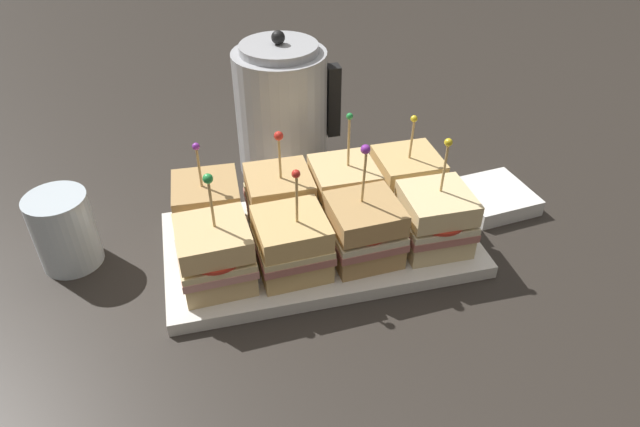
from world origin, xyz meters
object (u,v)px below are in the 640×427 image
(sandwich_front_far_right, at_px, (435,219))
(sandwich_back_far_left, at_px, (208,209))
(sandwich_front_center_left, at_px, (292,244))
(sandwich_back_center_right, at_px, (344,191))
(sandwich_back_center_left, at_px, (280,200))
(serving_platter, at_px, (320,244))
(sandwich_back_far_right, at_px, (406,181))
(drinking_glass, at_px, (64,231))
(napkin_stack, at_px, (494,197))
(kettle_steel, at_px, (282,110))
(sandwich_front_far_left, at_px, (215,255))
(sandwich_front_center_right, at_px, (364,230))

(sandwich_front_far_right, xyz_separation_m, sandwich_back_far_left, (-0.28, 0.09, -0.00))
(sandwich_front_center_left, distance_m, sandwich_back_center_right, 0.13)
(sandwich_back_far_left, relative_size, sandwich_back_center_left, 0.97)
(sandwich_front_far_right, distance_m, sandwich_back_center_left, 0.21)
(sandwich_front_center_left, xyz_separation_m, sandwich_back_center_right, (0.09, 0.09, 0.00))
(serving_platter, height_order, sandwich_back_far_right, sandwich_back_far_right)
(drinking_glass, relative_size, napkin_stack, 0.90)
(sandwich_back_center_right, relative_size, drinking_glass, 1.54)
(sandwich_back_center_left, bearing_deg, sandwich_back_far_left, 177.61)
(sandwich_front_far_right, distance_m, sandwich_back_center_right, 0.13)
(sandwich_back_center_left, xyz_separation_m, kettle_steel, (0.04, 0.18, 0.04))
(sandwich_back_center_right, height_order, drinking_glass, sandwich_back_center_right)
(sandwich_back_center_left, distance_m, sandwich_back_center_right, 0.09)
(sandwich_front_far_left, xyz_separation_m, sandwich_back_far_left, (-0.00, 0.09, -0.00))
(sandwich_back_center_right, distance_m, napkin_stack, 0.24)
(sandwich_back_center_right, relative_size, kettle_steel, 0.70)
(napkin_stack, bearing_deg, kettle_steel, 146.91)
(sandwich_front_far_right, distance_m, kettle_steel, 0.31)
(sandwich_front_far_left, height_order, sandwich_back_far_left, sandwich_front_far_left)
(serving_platter, height_order, sandwich_back_far_left, sandwich_back_far_left)
(sandwich_front_far_right, xyz_separation_m, napkin_stack, (0.14, 0.08, -0.05))
(sandwich_front_center_left, bearing_deg, sandwich_back_center_right, 44.92)
(sandwich_back_far_left, bearing_deg, sandwich_front_center_right, -26.53)
(sandwich_back_far_right, bearing_deg, kettle_steel, 129.05)
(sandwich_front_center_right, distance_m, sandwich_back_far_left, 0.21)
(sandwich_front_far_right, bearing_deg, sandwich_back_far_left, 161.62)
(sandwich_front_center_left, relative_size, sandwich_back_far_right, 1.03)
(sandwich_front_center_left, bearing_deg, serving_platter, 44.88)
(sandwich_back_center_left, bearing_deg, sandwich_back_center_right, 0.56)
(sandwich_front_center_left, bearing_deg, sandwich_back_center_left, 88.39)
(serving_platter, relative_size, sandwich_front_center_right, 2.54)
(sandwich_back_center_right, bearing_deg, sandwich_front_far_right, -43.22)
(serving_platter, distance_m, kettle_steel, 0.24)
(sandwich_front_far_right, bearing_deg, sandwich_front_center_left, -179.56)
(drinking_glass, bearing_deg, napkin_stack, -1.53)
(sandwich_back_far_left, distance_m, napkin_stack, 0.42)
(sandwich_front_center_left, height_order, sandwich_back_far_left, sandwich_front_center_left)
(sandwich_back_center_left, distance_m, sandwich_back_far_right, 0.18)
(sandwich_back_center_left, bearing_deg, kettle_steel, 77.66)
(sandwich_front_far_right, height_order, sandwich_back_center_left, sandwich_front_far_right)
(sandwich_back_center_left, distance_m, kettle_steel, 0.19)
(sandwich_back_center_left, bearing_deg, serving_platter, -44.33)
(sandwich_front_far_left, height_order, napkin_stack, sandwich_front_far_left)
(sandwich_back_center_left, xyz_separation_m, drinking_glass, (-0.28, 0.01, -0.01))
(serving_platter, distance_m, sandwich_front_far_right, 0.16)
(sandwich_front_center_right, relative_size, sandwich_back_far_left, 1.13)
(sandwich_back_center_right, bearing_deg, sandwich_front_far_left, -153.52)
(sandwich_back_center_left, xyz_separation_m, napkin_stack, (0.32, -0.00, -0.05))
(sandwich_front_far_left, bearing_deg, serving_platter, 18.70)
(sandwich_front_center_left, xyz_separation_m, sandwich_back_center_left, (0.00, 0.09, 0.00))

